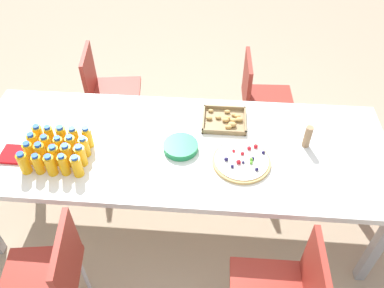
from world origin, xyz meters
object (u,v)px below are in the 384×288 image
Objects in this scene: juice_bottle_0 at (24,163)px; juice_bottle_13 at (72,146)px; chair_far_left at (106,88)px; juice_bottle_11 at (46,145)px; juice_bottle_3 at (64,165)px; juice_bottle_15 at (39,135)px; juice_bottle_6 at (41,154)px; juice_bottle_1 at (38,164)px; plate_stack at (181,147)px; snack_tray at (225,120)px; napkin_stack at (14,154)px; fruit_pizza at (242,161)px; juice_bottle_17 at (62,136)px; chair_near_left at (50,277)px; juice_bottle_14 at (84,147)px; juice_bottle_16 at (50,136)px; cardboard_tube at (308,137)px; chair_far_right at (260,96)px; juice_bottle_5 at (30,153)px; juice_bottle_19 at (87,137)px; juice_bottle_12 at (60,146)px; party_table at (179,151)px; juice_bottle_7 at (55,155)px; juice_bottle_18 at (74,138)px; juice_bottle_2 at (51,165)px; juice_bottle_4 at (77,166)px; juice_bottle_10 at (34,144)px; juice_bottle_9 at (81,156)px; juice_bottle_8 at (68,155)px.

juice_bottle_0 is 0.27m from juice_bottle_13.
chair_far_left is 1.01m from juice_bottle_11.
juice_bottle_3 is 0.32m from juice_bottle_15.
juice_bottle_0 is 0.10m from juice_bottle_6.
juice_bottle_1 is 0.07m from juice_bottle_6.
juice_bottle_6 is at bearing -167.81° from plate_stack.
chair_far_left is at bearing 128.71° from plate_stack.
snack_tray is (0.89, 0.51, -0.05)m from juice_bottle_3.
juice_bottle_13 reaches higher than napkin_stack.
juice_bottle_17 is at bearing 176.57° from fruit_pizza.
chair_near_left is at bearing -71.14° from juice_bottle_1.
juice_bottle_14 is 0.95× the size of juice_bottle_16.
juice_bottle_0 is (-0.25, 0.51, 0.29)m from chair_near_left.
cardboard_tube is (1.54, 0.11, 0.01)m from juice_bottle_16.
juice_bottle_16 reaches higher than chair_far_right.
chair_far_left is 3.96× the size of plate_stack.
juice_bottle_16 is 1.54m from cardboard_tube.
juice_bottle_17 is at bearing 64.04° from juice_bottle_6.
chair_far_left and chair_near_left have the same top height.
juice_bottle_16 reaches higher than juice_bottle_1.
cardboard_tube is at bearing 4.24° from juice_bottle_17.
snack_tray is at bearing 24.88° from juice_bottle_0.
chair_far_left is 5.53× the size of juice_bottle_5.
juice_bottle_3 is 0.24m from juice_bottle_19.
chair_far_left is at bearing 93.89° from juice_bottle_3.
juice_bottle_5 is at bearing 15.16° from chair_near_left.
juice_bottle_6 reaches higher than juice_bottle_12.
party_table is 19.52× the size of juice_bottle_12.
chair_far_right is at bearing 104.95° from cardboard_tube.
juice_bottle_7 is at bearing -7.76° from chair_far_left.
juice_bottle_3 is at bearing 0.67° from juice_bottle_1.
cardboard_tube reaches higher than juice_bottle_15.
chair_near_left is 1.62m from cardboard_tube.
chair_far_left is 1.08m from juice_bottle_7.
juice_bottle_18 is 0.64m from plate_stack.
juice_bottle_6 is at bearing 135.86° from juice_bottle_2.
juice_bottle_11 is at bearing 117.35° from juice_bottle_2.
chair_near_left is 0.80m from juice_bottle_17.
chair_near_left is 0.73m from juice_bottle_14.
juice_bottle_16 is (-0.16, 0.08, -0.00)m from juice_bottle_13.
juice_bottle_10 reaches higher than juice_bottle_4.
juice_bottle_12 is (0.08, 0.08, -0.01)m from juice_bottle_6.
juice_bottle_9 is at bearing -48.99° from chair_far_right.
party_table is 17.94× the size of juice_bottle_3.
juice_bottle_0 is at bearing -178.54° from juice_bottle_3.
juice_bottle_4 is at bearing 0.06° from juice_bottle_0.
juice_bottle_8 is 1.03× the size of juice_bottle_19.
juice_bottle_9 reaches higher than juice_bottle_15.
fruit_pizza is (0.99, 0.01, -0.06)m from juice_bottle_13.
juice_bottle_4 is 0.17m from juice_bottle_13.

